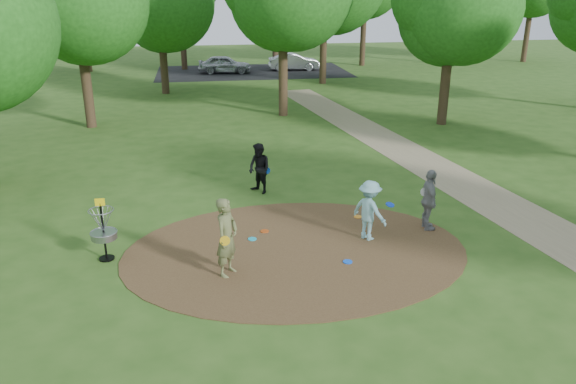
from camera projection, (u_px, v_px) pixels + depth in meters
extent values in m
plane|color=#2D5119|center=(296.00, 251.00, 13.69)|extent=(100.00, 100.00, 0.00)
cylinder|color=#47301C|center=(296.00, 251.00, 13.69)|extent=(8.40, 8.40, 0.02)
cube|color=#8C7A5B|center=(501.00, 205.00, 16.52)|extent=(7.55, 39.89, 0.01)
cube|color=black|center=(253.00, 72.00, 41.75)|extent=(14.00, 8.00, 0.01)
imported|color=#5D643A|center=(227.00, 237.00, 12.29)|extent=(0.72, 0.79, 1.82)
cylinder|color=gold|center=(225.00, 241.00, 12.01)|extent=(0.22, 0.05, 0.22)
imported|color=#8FCDD5|center=(369.00, 211.00, 14.08)|extent=(1.05, 1.16, 1.56)
cylinder|color=blue|center=(390.00, 205.00, 14.10)|extent=(0.30, 0.30, 0.08)
imported|color=black|center=(259.00, 169.00, 17.27)|extent=(0.93, 0.97, 1.57)
cylinder|color=blue|center=(267.00, 171.00, 17.36)|extent=(0.23, 0.12, 0.22)
imported|color=gray|center=(429.00, 200.00, 14.63)|extent=(0.52, 1.01, 1.65)
cylinder|color=silver|center=(424.00, 192.00, 14.55)|extent=(0.23, 0.11, 0.22)
cylinder|color=#18A9C6|center=(252.00, 239.00, 14.27)|extent=(0.22, 0.22, 0.02)
cylinder|color=blue|center=(348.00, 262.00, 13.10)|extent=(0.22, 0.22, 0.02)
cylinder|color=#B64312|center=(265.00, 231.00, 14.72)|extent=(0.22, 0.22, 0.02)
imported|color=#A7ABAF|center=(225.00, 64.00, 40.80)|extent=(3.88, 1.79, 1.29)
imported|color=#95999C|center=(294.00, 62.00, 42.15)|extent=(3.84, 1.49, 1.25)
cylinder|color=orange|center=(358.00, 217.00, 15.64)|extent=(0.22, 0.22, 0.02)
cylinder|color=black|center=(104.00, 233.00, 13.06)|extent=(0.05, 0.05, 1.35)
cylinder|color=black|center=(107.00, 258.00, 13.29)|extent=(0.36, 0.36, 0.04)
cylinder|color=gray|center=(104.00, 235.00, 13.08)|extent=(0.60, 0.60, 0.16)
torus|color=gray|center=(104.00, 232.00, 13.05)|extent=(0.63, 0.63, 0.03)
torus|color=gray|center=(101.00, 210.00, 12.86)|extent=(0.58, 0.58, 0.02)
cube|color=yellow|center=(100.00, 202.00, 12.79)|extent=(0.22, 0.02, 0.18)
cylinder|color=#332316|center=(87.00, 85.00, 24.93)|extent=(0.44, 0.44, 3.80)
sphere|color=#1E5316|center=(77.00, 6.00, 23.76)|extent=(5.30, 5.30, 5.30)
cylinder|color=#332316|center=(283.00, 73.00, 27.14)|extent=(0.44, 0.44, 4.18)
cylinder|color=#332316|center=(445.00, 85.00, 25.52)|extent=(0.44, 0.44, 3.61)
sphere|color=#1E5316|center=(452.00, 12.00, 24.42)|extent=(4.91, 4.91, 4.91)
cylinder|color=#332316|center=(164.00, 64.00, 32.85)|extent=(0.44, 0.44, 3.42)
sphere|color=#1E5316|center=(160.00, 7.00, 31.74)|extent=(5.43, 5.43, 5.43)
cylinder|color=#332316|center=(323.00, 49.00, 36.04)|extent=(0.44, 0.44, 4.37)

